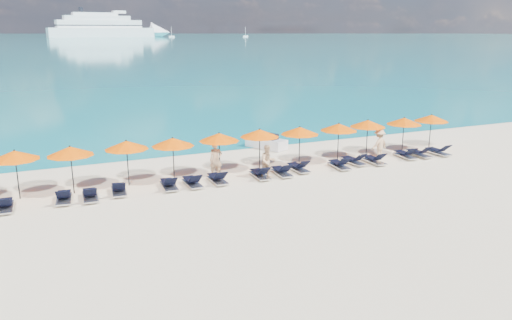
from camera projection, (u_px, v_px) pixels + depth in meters
name	position (u px, v px, depth m)	size (l,w,h in m)	color
ground	(283.00, 202.00, 21.95)	(1400.00, 1400.00, 0.00)	beige
sea	(39.00, 36.00, 606.36)	(1600.00, 1300.00, 0.01)	#1FA9B2
cruise_ship	(113.00, 28.00, 503.86)	(124.18, 31.14, 34.21)	white
sailboat_near	(172.00, 36.00, 506.23)	(5.63, 1.88, 10.33)	white
sailboat_far	(245.00, 36.00, 532.64)	(5.65, 1.88, 10.36)	white
jetski	(267.00, 142.00, 31.81)	(2.11, 2.90, 0.97)	silver
beachgoer_a	(216.00, 160.00, 25.48)	(0.67, 0.44, 1.84)	tan
beachgoer_b	(268.00, 162.00, 25.36)	(0.83, 0.48, 1.72)	tan
beachgoer_c	(379.00, 144.00, 29.06)	(1.15, 0.53, 1.78)	tan
umbrella_1	(15.00, 155.00, 21.89)	(2.10, 2.10, 2.28)	black
umbrella_2	(70.00, 151.00, 22.64)	(2.10, 2.10, 2.28)	black
umbrella_3	(126.00, 145.00, 23.82)	(2.10, 2.10, 2.28)	black
umbrella_4	(173.00, 142.00, 24.45)	(2.10, 2.10, 2.28)	black
umbrella_5	(219.00, 137.00, 25.58)	(2.10, 2.10, 2.28)	black
umbrella_6	(260.00, 133.00, 26.55)	(2.10, 2.10, 2.28)	black
umbrella_7	(300.00, 131.00, 27.20)	(2.10, 2.10, 2.28)	black
umbrella_8	(339.00, 127.00, 28.19)	(2.10, 2.10, 2.28)	black
umbrella_9	(368.00, 124.00, 29.27)	(2.10, 2.10, 2.28)	black
umbrella_10	(404.00, 121.00, 30.05)	(2.10, 2.10, 2.28)	black
umbrella_11	(431.00, 118.00, 31.08)	(2.10, 2.10, 2.28)	black
lounger_2	(5.00, 205.00, 20.86)	(0.64, 1.71, 0.66)	silver
lounger_3	(64.00, 197.00, 21.89)	(0.78, 1.75, 0.66)	silver
lounger_4	(90.00, 195.00, 22.18)	(0.70, 1.73, 0.66)	silver
lounger_5	(119.00, 189.00, 22.96)	(0.77, 1.75, 0.66)	silver
lounger_6	(169.00, 184.00, 23.73)	(0.72, 1.73, 0.66)	silver
lounger_7	(192.00, 182.00, 24.11)	(0.64, 1.71, 0.66)	silver
lounger_8	(218.00, 178.00, 24.62)	(0.62, 1.70, 0.66)	silver
lounger_9	(260.00, 174.00, 25.42)	(0.71, 1.73, 0.66)	silver
lounger_10	(282.00, 171.00, 25.88)	(0.71, 1.73, 0.66)	silver
lounger_11	(298.00, 167.00, 26.63)	(0.65, 1.71, 0.66)	silver
lounger_12	(339.00, 164.00, 27.21)	(0.76, 1.75, 0.66)	silver
lounger_13	(354.00, 160.00, 28.02)	(0.77, 1.75, 0.66)	silver
lounger_14	(374.00, 160.00, 28.16)	(0.67, 1.72, 0.66)	silver
lounger_15	(405.00, 154.00, 29.38)	(0.78, 1.75, 0.66)	silver
lounger_16	(419.00, 153.00, 29.71)	(0.70, 1.73, 0.66)	silver
lounger_17	(438.00, 151.00, 30.16)	(0.66, 1.72, 0.66)	silver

